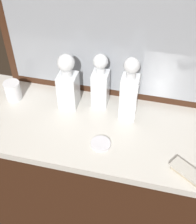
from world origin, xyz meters
The scene contains 8 objects.
dresser centered at (0.00, 0.00, 0.47)m, with size 1.40×0.48×0.94m.
dresser_mirror centered at (0.00, 0.22, 1.27)m, with size 0.99×0.03×0.65m.
crystal_decanter_center centered at (-0.02, 0.14, 1.05)m, with size 0.07×0.07×0.26m.
crystal_decanter_front centered at (0.11, 0.09, 1.06)m, with size 0.07×0.07×0.30m.
crystal_decanter_left centered at (-0.16, 0.10, 1.05)m, with size 0.08×0.08×0.27m.
crystal_tumbler_far_right centered at (-0.43, 0.08, 0.98)m, with size 0.08×0.08×0.09m.
silver_brush_left centered at (0.38, -0.17, 0.95)m, with size 0.15×0.12×0.02m.
porcelain_dish centered at (0.04, -0.10, 0.95)m, with size 0.08×0.08×0.01m.
Camera 1 is at (0.21, -0.86, 1.87)m, focal length 47.62 mm.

